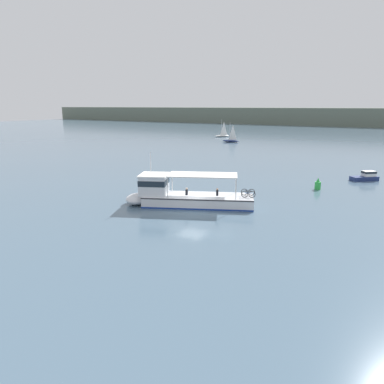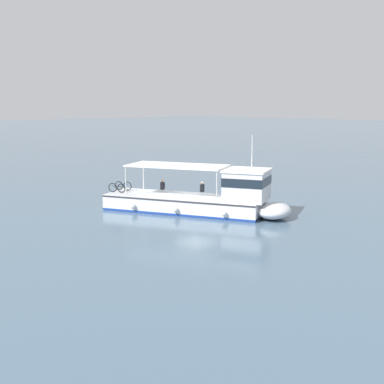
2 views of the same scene
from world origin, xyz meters
TOP-DOWN VIEW (x-y plane):
  - ground_plane at (0.00, 0.00)m, footprint 400.00×400.00m
  - ferry_main at (-1.64, 0.66)m, footprint 12.84×8.12m

SIDE VIEW (x-z plane):
  - ground_plane at x=0.00m, z-range 0.00..0.00m
  - ferry_main at x=-1.64m, z-range -1.65..3.67m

